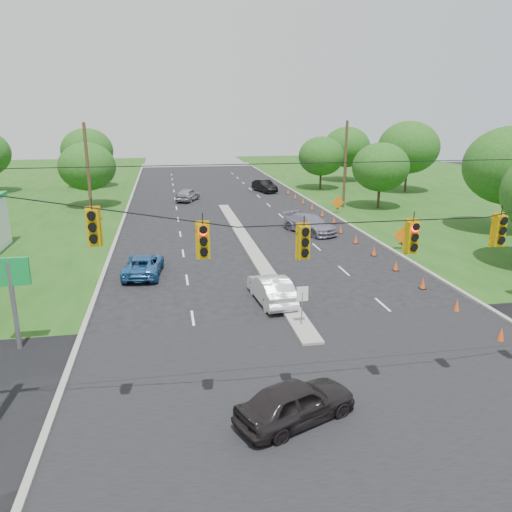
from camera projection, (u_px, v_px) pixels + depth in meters
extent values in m
plane|color=black|center=(345.00, 396.00, 17.90)|extent=(160.00, 160.00, 0.00)
cube|color=black|center=(345.00, 396.00, 17.90)|extent=(160.00, 14.00, 0.02)
cube|color=gray|center=(121.00, 226.00, 44.53)|extent=(0.25, 110.00, 0.16)
cube|color=gray|center=(337.00, 218.00, 47.99)|extent=(0.25, 110.00, 0.16)
cube|color=gray|center=(249.00, 247.00, 37.75)|extent=(1.00, 34.00, 0.18)
cylinder|color=gray|center=(302.00, 310.00, 23.32)|extent=(0.06, 0.06, 1.80)
cube|color=white|center=(302.00, 294.00, 23.10)|extent=(0.55, 0.04, 0.70)
cylinder|color=black|center=(369.00, 209.00, 15.01)|extent=(24.00, 0.04, 0.04)
cube|color=#D9A407|center=(93.00, 228.00, 13.71)|extent=(0.34, 0.24, 1.00)
cube|color=#D9A407|center=(203.00, 241.00, 14.37)|extent=(0.34, 0.24, 1.00)
cube|color=#D9A407|center=(304.00, 242.00, 14.93)|extent=(0.34, 0.24, 1.00)
cube|color=#D9A407|center=(412.00, 237.00, 15.53)|extent=(0.34, 0.24, 1.00)
cube|color=#D9A407|center=(499.00, 231.00, 16.02)|extent=(0.34, 0.24, 1.00)
cylinder|color=#422D1C|center=(89.00, 176.00, 42.87)|extent=(0.28, 0.28, 9.00)
cylinder|color=#422D1C|center=(345.00, 165.00, 51.87)|extent=(0.28, 0.28, 9.00)
cylinder|color=gray|center=(14.00, 306.00, 20.88)|extent=(0.20, 0.20, 4.00)
cube|color=#0D9239|center=(9.00, 272.00, 20.46)|extent=(1.60, 0.15, 1.20)
cone|color=#D94D18|center=(501.00, 334.00, 22.06)|extent=(0.32, 0.32, 0.70)
cone|color=#D94D18|center=(457.00, 305.00, 25.37)|extent=(0.32, 0.32, 0.70)
cone|color=#D94D18|center=(423.00, 283.00, 28.68)|extent=(0.32, 0.32, 0.70)
cone|color=#D94D18|center=(396.00, 265.00, 31.98)|extent=(0.32, 0.32, 0.70)
cone|color=#D94D18|center=(374.00, 251.00, 35.29)|extent=(0.32, 0.32, 0.70)
cone|color=#D94D18|center=(356.00, 239.00, 38.60)|extent=(0.32, 0.32, 0.70)
cone|color=#D94D18|center=(341.00, 229.00, 41.91)|extent=(0.32, 0.32, 0.70)
cone|color=#D94D18|center=(334.00, 220.00, 45.32)|extent=(0.32, 0.32, 0.70)
cone|color=#D94D18|center=(322.00, 213.00, 48.63)|extent=(0.32, 0.32, 0.70)
cone|color=#D94D18|center=(312.00, 206.00, 51.94)|extent=(0.32, 0.32, 0.70)
cone|color=#D94D18|center=(303.00, 201.00, 55.25)|extent=(0.32, 0.32, 0.70)
cone|color=#D94D18|center=(295.00, 196.00, 58.56)|extent=(0.32, 0.32, 0.70)
cone|color=#D94D18|center=(288.00, 191.00, 61.87)|extent=(0.32, 0.32, 0.70)
cube|color=black|center=(401.00, 243.00, 36.61)|extent=(0.06, 0.58, 0.26)
cube|color=black|center=(401.00, 243.00, 36.61)|extent=(0.06, 0.58, 0.26)
cube|color=orange|center=(401.00, 235.00, 36.44)|extent=(1.27, 0.05, 1.27)
cube|color=black|center=(337.00, 208.00, 49.84)|extent=(0.06, 0.58, 0.26)
cube|color=black|center=(337.00, 208.00, 49.84)|extent=(0.06, 0.58, 0.26)
cube|color=orange|center=(338.00, 202.00, 49.68)|extent=(1.27, 0.05, 1.27)
cylinder|color=black|center=(90.00, 196.00, 52.97)|extent=(0.28, 0.28, 2.52)
ellipsoid|color=#194C14|center=(87.00, 166.00, 52.11)|extent=(5.88, 5.88, 5.04)
cylinder|color=black|center=(90.00, 177.00, 66.76)|extent=(0.28, 0.28, 2.88)
ellipsoid|color=#194C14|center=(87.00, 150.00, 65.78)|extent=(6.72, 6.72, 5.76)
cylinder|color=black|center=(504.00, 213.00, 42.01)|extent=(0.28, 0.28, 3.24)
ellipsoid|color=#194C14|center=(511.00, 166.00, 40.91)|extent=(7.56, 7.56, 6.48)
cylinder|color=black|center=(379.00, 197.00, 52.43)|extent=(0.28, 0.28, 2.52)
ellipsoid|color=#194C14|center=(381.00, 167.00, 51.57)|extent=(5.88, 5.88, 5.04)
cylinder|color=black|center=(406.00, 179.00, 63.15)|extent=(0.28, 0.28, 3.24)
ellipsoid|color=#194C14|center=(408.00, 147.00, 62.05)|extent=(7.56, 7.56, 6.48)
cylinder|color=black|center=(346.00, 172.00, 72.91)|extent=(0.28, 0.28, 2.88)
ellipsoid|color=#194C14|center=(347.00, 147.00, 71.94)|extent=(6.72, 6.72, 5.76)
cylinder|color=black|center=(320.00, 180.00, 65.32)|extent=(0.28, 0.28, 2.52)
ellipsoid|color=#194C14|center=(321.00, 156.00, 64.46)|extent=(5.88, 5.88, 5.04)
imported|color=black|center=(296.00, 402.00, 16.26)|extent=(4.52, 3.20, 1.43)
imported|color=silver|center=(271.00, 289.00, 26.58)|extent=(1.99, 4.62, 1.48)
imported|color=#235892|center=(143.00, 265.00, 31.08)|extent=(2.64, 4.92, 1.31)
imported|color=gray|center=(310.00, 224.00, 41.89)|extent=(4.14, 5.78, 1.55)
imported|color=gray|center=(188.00, 195.00, 57.02)|extent=(3.30, 4.60, 1.45)
imported|color=black|center=(265.00, 186.00, 63.56)|extent=(2.73, 4.85, 1.51)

